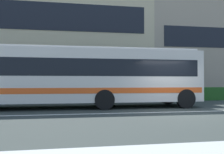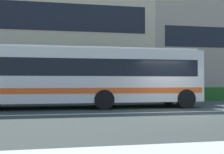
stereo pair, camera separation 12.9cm
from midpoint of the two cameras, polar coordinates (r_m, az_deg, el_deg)
ground_plane at (r=11.41m, az=15.89°, el=-8.11°), size 160.00×160.00×0.00m
lane_centre_line at (r=11.41m, az=15.89°, el=-8.09°), size 60.00×0.16×0.01m
hedge_row_far at (r=17.19m, az=1.80°, el=-4.21°), size 19.47×1.10×0.97m
apartment_block_left at (r=25.96m, az=-20.39°, el=9.13°), size 24.84×8.92×12.04m
transit_bus at (r=12.90m, az=-5.61°, el=0.44°), size 12.19×2.70×3.17m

